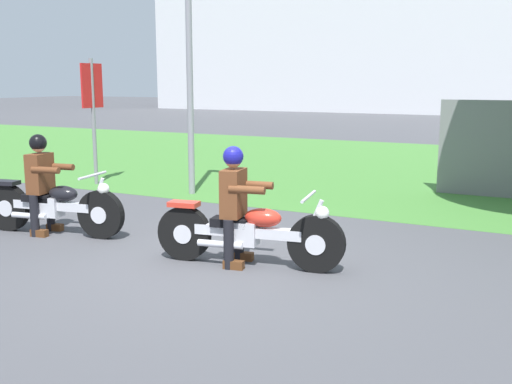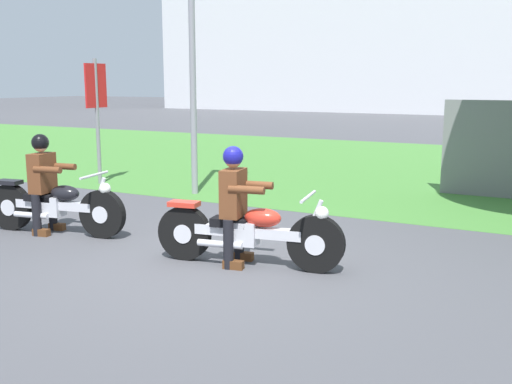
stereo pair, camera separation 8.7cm
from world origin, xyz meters
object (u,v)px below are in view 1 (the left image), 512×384
Objects in this scene: rider_lead at (235,196)px; sign_banner at (93,102)px; rider_follow at (41,176)px; motorcycle_follow at (53,206)px; motorcycle_lead at (249,233)px; streetlight_pole at (194,20)px.

sign_banner is (-5.36, 3.61, 0.90)m from rider_lead.
sign_banner reaches higher than rider_follow.
motorcycle_follow is 0.46m from rider_follow.
rider_follow is (-3.31, 0.02, 0.43)m from motorcycle_lead.
streetlight_pole is 2.95m from sign_banner.
rider_lead reaches higher than motorcycle_follow.
streetlight_pole is (0.16, 3.52, 2.83)m from motorcycle_follow.
motorcycle_follow is at bearing -92.53° from streetlight_pole.
rider_follow is (-3.15, 0.05, 0.01)m from rider_lead.
sign_banner reaches higher than motorcycle_follow.
rider_lead is at bearing -10.77° from rider_follow.
sign_banner is (-5.52, 3.58, 1.32)m from motorcycle_lead.
streetlight_pole is (-2.99, 3.57, 2.84)m from motorcycle_lead.
motorcycle_lead is at bearing -32.98° from sign_banner.
motorcycle_follow is (-2.98, 0.08, -0.42)m from rider_lead.
streetlight_pole is at bearing 120.11° from motorcycle_lead.
motorcycle_lead is 0.45× the size of streetlight_pole.
rider_follow is 0.55× the size of sign_banner.
sign_banner is at bearing 137.16° from motorcycle_lead.
motorcycle_lead is at bearing -50.02° from streetlight_pole.
streetlight_pole reaches higher than sign_banner.
motorcycle_lead is at bearing -10.27° from rider_follow.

